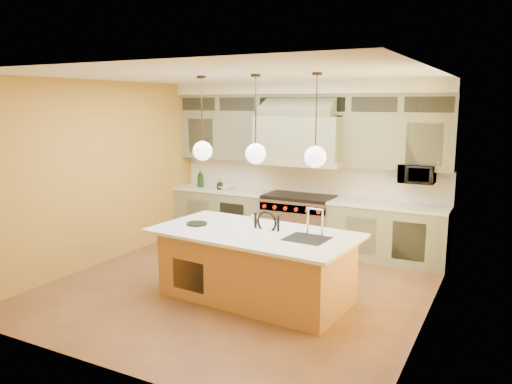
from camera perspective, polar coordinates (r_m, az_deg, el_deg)
The scene contains 18 objects.
floor at distance 7.14m, azimuth -1.97°, elevation -10.77°, with size 5.00×5.00×0.00m, color brown.
ceiling at distance 6.68m, azimuth -2.13°, elevation 13.15°, with size 5.00×5.00×0.00m, color white.
wall_back at distance 9.00m, azimuth 5.88°, elevation 3.08°, with size 5.00×5.00×0.00m, color #B18430.
wall_front at distance 4.80m, azimuth -17.04°, elevation -3.57°, with size 5.00×5.00×0.00m, color #B18430.
wall_left at distance 8.28m, azimuth -17.26°, elevation 2.06°, with size 5.00×5.00×0.00m, color #B18430.
wall_right at distance 5.95m, azimuth 19.36°, elevation -1.09°, with size 5.00×5.00×0.00m, color #B18430.
back_cabinetry at distance 8.75m, azimuth 5.23°, elevation 2.77°, with size 5.00×0.77×2.90m.
range at distance 8.84m, azimuth 4.90°, elevation -3.38°, with size 1.20×0.74×0.96m.
kitchen_island at distance 6.59m, azimuth -0.00°, elevation -8.23°, with size 2.73×1.58×1.35m.
counter_stool at distance 6.48m, azimuth 0.57°, elevation -6.74°, with size 0.44×0.44×1.17m.
microwave at distance 8.23m, azimuth 17.92°, elevation 1.98°, with size 0.54×0.37×0.30m, color black.
oil_bottle_a at distance 9.71m, azimuth -6.38°, elevation 1.58°, with size 0.13×0.13×0.34m, color #143414.
oil_bottle_b at distance 9.39m, azimuth -4.14°, elevation 0.86°, with size 0.09×0.09×0.19m, color black.
fruit_bowl at distance 9.42m, azimuth -3.40°, elevation 0.52°, with size 0.29×0.29×0.07m, color silver.
cup at distance 6.90m, azimuth -0.19°, elevation -3.09°, with size 0.11×0.11×0.10m, color white.
pendant_left at distance 6.70m, azimuth -6.13°, elevation 4.95°, with size 0.26×0.26×1.11m.
pendant_center at distance 6.29m, azimuth -0.03°, elevation 4.67°, with size 0.26×0.26×1.11m.
pendant_right at distance 5.96m, azimuth 6.81°, elevation 4.30°, with size 0.26×0.26×1.11m.
Camera 1 is at (3.31, -5.79, 2.55)m, focal length 35.00 mm.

